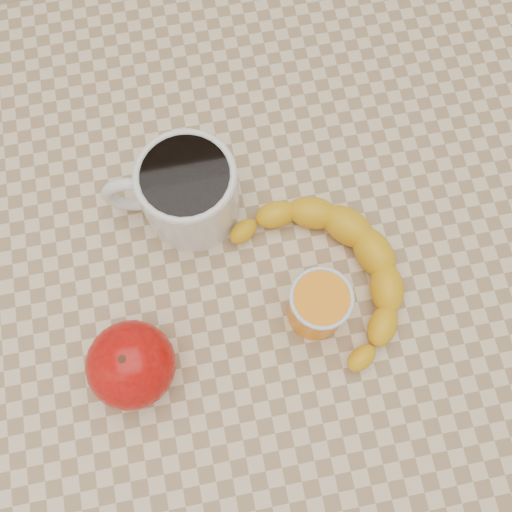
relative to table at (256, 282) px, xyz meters
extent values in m
plane|color=tan|center=(0.00, 0.00, -0.66)|extent=(3.00, 3.00, 0.00)
cube|color=beige|center=(0.00, 0.00, 0.07)|extent=(0.80, 0.80, 0.04)
cube|color=olive|center=(0.00, 0.00, 0.02)|extent=(0.74, 0.74, 0.06)
cylinder|color=olive|center=(0.35, -0.35, -0.31)|extent=(0.05, 0.05, 0.71)
cylinder|color=olive|center=(-0.35, 0.35, -0.31)|extent=(0.05, 0.05, 0.71)
cylinder|color=olive|center=(0.35, 0.35, -0.31)|extent=(0.05, 0.05, 0.71)
cylinder|color=silver|center=(-0.06, 0.08, 0.13)|extent=(0.12, 0.12, 0.08)
cylinder|color=black|center=(-0.06, 0.08, 0.17)|extent=(0.09, 0.09, 0.01)
torus|color=silver|center=(-0.06, 0.08, 0.17)|extent=(0.10, 0.10, 0.01)
torus|color=silver|center=(-0.12, 0.08, 0.13)|extent=(0.07, 0.02, 0.07)
cylinder|color=orange|center=(0.05, -0.07, 0.12)|extent=(0.06, 0.06, 0.07)
torus|color=silver|center=(0.05, -0.07, 0.16)|extent=(0.06, 0.06, 0.00)
ellipsoid|color=#940407|center=(-0.14, -0.09, 0.13)|extent=(0.11, 0.11, 0.08)
cylinder|color=#382311|center=(-0.14, -0.09, 0.16)|extent=(0.01, 0.01, 0.01)
camera|label=1|loc=(-0.04, -0.18, 0.68)|focal=40.00mm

